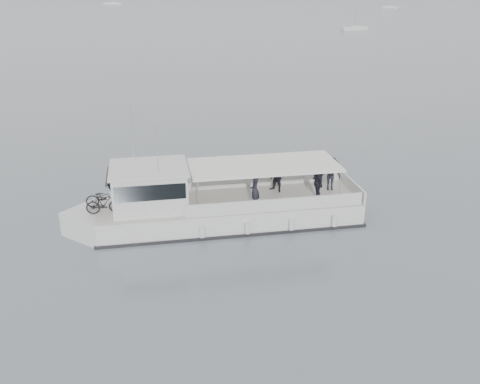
{
  "coord_description": "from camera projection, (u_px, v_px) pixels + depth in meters",
  "views": [
    {
      "loc": [
        4.27,
        -20.97,
        11.24
      ],
      "look_at": [
        4.3,
        2.68,
        1.6
      ],
      "focal_mm": 40.0,
      "sensor_mm": 36.0,
      "label": 1
    }
  ],
  "objects": [
    {
      "name": "tour_boat",
      "position": [
        204.0,
        206.0,
        25.56
      ],
      "size": [
        14.36,
        5.69,
        5.98
      ],
      "rotation": [
        0.0,
        0.0,
        0.18
      ],
      "color": "white",
      "rests_on": "ground"
    },
    {
      "name": "moored_fleet",
      "position": [
        191.0,
        4.0,
        212.74
      ],
      "size": [
        412.06,
        321.46,
        9.22
      ],
      "color": "white",
      "rests_on": "ground"
    },
    {
      "name": "ground",
      "position": [
        143.0,
        248.0,
        23.65
      ],
      "size": [
        1400.0,
        1400.0,
        0.0
      ],
      "primitive_type": "plane",
      "color": "slate",
      "rests_on": "ground"
    }
  ]
}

